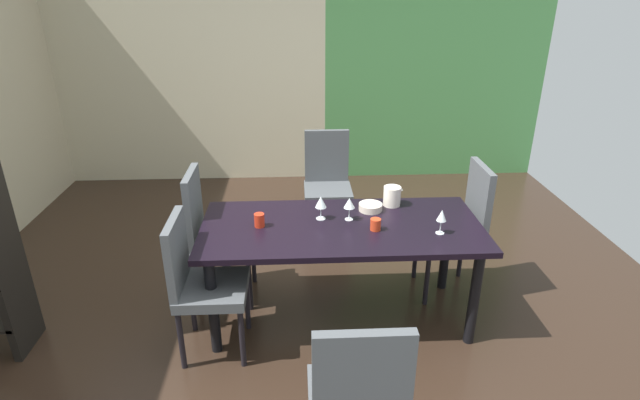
# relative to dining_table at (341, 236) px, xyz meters

# --- Properties ---
(ground_plane) EXTENTS (5.85, 6.29, 0.02)m
(ground_plane) POSITION_rel_dining_table_xyz_m (-0.23, -0.16, -0.68)
(ground_plane) COLOR #2E2017
(back_panel_interior) EXTENTS (3.21, 0.10, 2.83)m
(back_panel_interior) POSITION_rel_dining_table_xyz_m (-1.55, 2.93, 0.75)
(back_panel_interior) COLOR beige
(back_panel_interior) RESTS_ON ground_plane
(garden_window_panel) EXTENTS (2.64, 0.10, 2.83)m
(garden_window_panel) POSITION_rel_dining_table_xyz_m (1.38, 2.93, 0.75)
(garden_window_panel) COLOR #4A8C4A
(garden_window_panel) RESTS_ON ground_plane
(dining_table) EXTENTS (1.92, 0.87, 0.75)m
(dining_table) POSITION_rel_dining_table_xyz_m (0.00, 0.00, 0.00)
(dining_table) COLOR black
(dining_table) RESTS_ON ground_plane
(chair_head_near) EXTENTS (0.44, 0.44, 1.02)m
(chair_head_near) POSITION_rel_dining_table_xyz_m (-0.05, -1.36, -0.11)
(chair_head_near) COLOR #4A4E51
(chair_head_near) RESTS_ON ground_plane
(chair_head_far) EXTENTS (0.44, 0.45, 1.00)m
(chair_head_far) POSITION_rel_dining_table_xyz_m (-0.01, 1.36, -0.11)
(chair_head_far) COLOR #4A4E51
(chair_head_far) RESTS_ON ground_plane
(chair_left_far) EXTENTS (0.45, 0.44, 1.04)m
(chair_left_far) POSITION_rel_dining_table_xyz_m (-0.94, 0.30, -0.10)
(chair_left_far) COLOR #4A4E51
(chair_left_far) RESTS_ON ground_plane
(chair_right_far) EXTENTS (0.44, 0.44, 1.05)m
(chair_right_far) POSITION_rel_dining_table_xyz_m (0.94, 0.30, -0.09)
(chair_right_far) COLOR #4A4E51
(chair_right_far) RESTS_ON ground_plane
(chair_left_near) EXTENTS (0.45, 0.44, 0.96)m
(chair_left_near) POSITION_rel_dining_table_xyz_m (-0.93, -0.30, -0.13)
(chair_left_near) COLOR #4A4E51
(chair_left_near) RESTS_ON ground_plane
(wine_glass_near_shelf) EXTENTS (0.08, 0.08, 0.16)m
(wine_glass_near_shelf) POSITION_rel_dining_table_xyz_m (0.06, 0.08, 0.21)
(wine_glass_near_shelf) COLOR silver
(wine_glass_near_shelf) RESTS_ON dining_table
(wine_glass_north) EXTENTS (0.08, 0.08, 0.17)m
(wine_glass_north) POSITION_rel_dining_table_xyz_m (-0.14, 0.10, 0.21)
(wine_glass_north) COLOR silver
(wine_glass_north) RESTS_ON dining_table
(wine_glass_near_window) EXTENTS (0.07, 0.07, 0.17)m
(wine_glass_near_window) POSITION_rel_dining_table_xyz_m (0.64, -0.16, 0.21)
(wine_glass_near_window) COLOR silver
(wine_glass_near_window) RESTS_ON dining_table
(serving_bowl_left) EXTENTS (0.17, 0.17, 0.05)m
(serving_bowl_left) POSITION_rel_dining_table_xyz_m (0.23, 0.23, 0.11)
(serving_bowl_left) COLOR beige
(serving_bowl_left) RESTS_ON dining_table
(cup_center) EXTENTS (0.07, 0.07, 0.08)m
(cup_center) POSITION_rel_dining_table_xyz_m (0.22, -0.09, 0.12)
(cup_center) COLOR red
(cup_center) RESTS_ON dining_table
(cup_rear) EXTENTS (0.07, 0.07, 0.09)m
(cup_rear) POSITION_rel_dining_table_xyz_m (-0.56, 0.01, 0.13)
(cup_rear) COLOR red
(cup_rear) RESTS_ON dining_table
(pitcher_east) EXTENTS (0.14, 0.13, 0.15)m
(pitcher_east) POSITION_rel_dining_table_xyz_m (0.40, 0.31, 0.16)
(pitcher_east) COLOR silver
(pitcher_east) RESTS_ON dining_table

